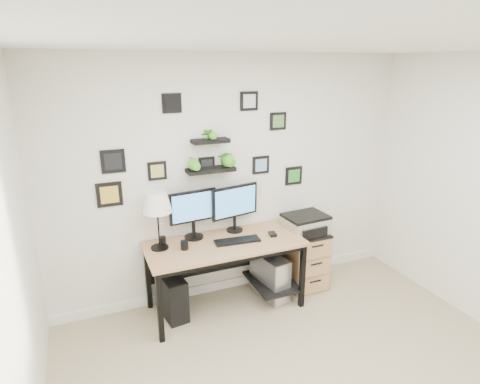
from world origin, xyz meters
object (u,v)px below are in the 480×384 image
table_lamp (157,204)px  pc_tower_grey (270,276)px  monitor_left (193,211)px  monitor_right (235,205)px  desk (227,251)px  file_cabinet (304,258)px  printer (305,224)px  mug (184,245)px  pc_tower_black (172,296)px

table_lamp → pc_tower_grey: bearing=-5.5°
monitor_left → monitor_right: 0.46m
desk → monitor_left: bearing=147.2°
file_cabinet → printer: (-0.02, -0.04, 0.44)m
printer → mug: bearing=-177.9°
monitor_left → pc_tower_grey: bearing=-15.2°
desk → printer: size_ratio=3.28×
monitor_right → table_lamp: size_ratio=0.95×
monitor_right → file_cabinet: (0.80, -0.14, -0.72)m
mug → pc_tower_black: size_ratio=0.20×
monitor_left → file_cabinet: monitor_left is taller
pc_tower_grey → monitor_left: bearing=164.8°
mug → printer: (1.40, 0.05, -0.02)m
table_lamp → pc_tower_black: (0.08, -0.05, -0.99)m
pc_tower_grey → file_cabinet: size_ratio=0.78×
file_cabinet → monitor_right: bearing=170.0°
monitor_left → printer: 1.28m
monitor_right → pc_tower_grey: bearing=-34.5°
pc_tower_grey → file_cabinet: (0.48, 0.08, 0.09)m
table_lamp → mug: 0.49m
mug → printer: bearing=2.1°
table_lamp → pc_tower_black: bearing=-29.8°
desk → pc_tower_grey: desk is taller
pc_tower_black → mug: bearing=-34.8°
mug → file_cabinet: mug is taller
monitor_left → printer: bearing=-7.6°
desk → file_cabinet: size_ratio=2.39×
file_cabinet → mug: bearing=-176.5°
printer → monitor_left: bearing=172.4°
desk → file_cabinet: 1.02m
monitor_left → pc_tower_grey: (0.79, -0.21, -0.81)m
monitor_right → pc_tower_grey: size_ratio=1.05×
pc_tower_black → desk: bearing=-12.2°
monitor_left → printer: monitor_left is taller
mug → pc_tower_grey: (0.95, 0.00, -0.55)m
mug → printer: size_ratio=0.18×
monitor_right → file_cabinet: bearing=-10.0°
monitor_right → pc_tower_black: size_ratio=1.23×
monitor_right → table_lamp: bearing=-172.4°
monitor_right → printer: 0.85m
pc_tower_grey → printer: bearing=6.0°
printer → desk: bearing=-178.6°
mug → printer: 1.40m
desk → monitor_right: (0.17, 0.20, 0.43)m
mug → printer: printer is taller
desk → pc_tower_black: size_ratio=3.59×
pc_tower_black → file_cabinet: file_cabinet is taller
pc_tower_black → monitor_left: bearing=17.8°
monitor_left → mug: 0.37m
table_lamp → mug: size_ratio=6.54×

